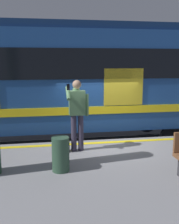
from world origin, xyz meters
TOP-DOWN VIEW (x-y plane):
  - ground_plane at (0.00, 0.00)m, footprint 23.68×23.68m
  - platform at (0.00, 2.08)m, footprint 13.50×4.16m
  - safety_line at (0.00, 0.30)m, footprint 13.23×0.16m
  - track_rail_near at (0.00, -1.18)m, footprint 17.55×0.08m
  - track_rail_far at (0.00, -2.61)m, footprint 17.55×0.08m
  - train_carriage at (1.35, -1.89)m, footprint 12.23×2.81m
  - passenger at (0.80, 0.81)m, footprint 0.57×0.55m
  - handbag at (1.17, 0.86)m, footprint 0.31×0.28m
  - trash_bin at (1.30, 2.02)m, footprint 0.36×0.36m

SIDE VIEW (x-z plane):
  - ground_plane at x=0.00m, z-range 0.00..0.00m
  - track_rail_near at x=0.00m, z-range 0.00..0.16m
  - track_rail_far at x=0.00m, z-range 0.00..0.16m
  - platform at x=0.00m, z-range 0.00..0.86m
  - safety_line at x=0.00m, z-range 0.86..0.87m
  - handbag at x=1.17m, z-range 0.85..1.24m
  - trash_bin at x=1.30m, z-range 0.86..1.59m
  - passenger at x=0.80m, z-range 1.03..2.85m
  - train_carriage at x=1.35m, z-range 0.54..4.69m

